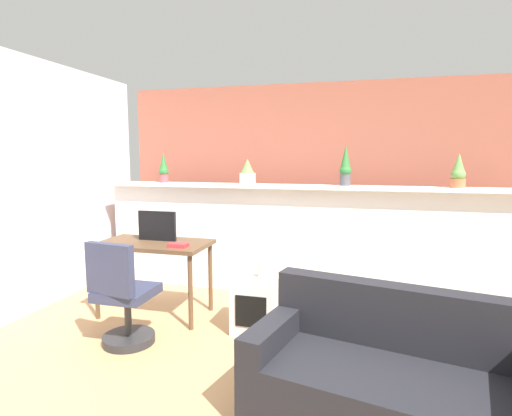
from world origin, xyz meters
TOP-DOWN VIEW (x-y plane):
  - ground_plane at (0.00, 0.00)m, footprint 12.00×12.00m
  - divider_wall at (0.00, 2.00)m, footprint 4.67×0.16m
  - plant_shelf at (0.00, 1.96)m, footprint 4.67×0.29m
  - brick_wall_behind at (0.00, 2.60)m, footprint 4.67×0.10m
  - potted_plant_0 at (-1.65, 1.96)m, footprint 0.12×0.12m
  - potted_plant_1 at (-0.59, 1.99)m, footprint 0.19×0.19m
  - potted_plant_2 at (0.53, 1.97)m, footprint 0.13×0.13m
  - potted_plant_3 at (1.66, 1.95)m, footprint 0.15×0.15m
  - desk at (-1.27, 0.99)m, footprint 1.10×0.60m
  - tv_monitor at (-1.28, 1.07)m, footprint 0.40×0.04m
  - office_chair at (-1.19, 0.29)m, footprint 0.47×0.47m
  - side_cube_shelf at (-0.18, 0.89)m, footprint 0.40×0.41m
  - vase_on_shelf at (-0.13, 0.91)m, footprint 0.09×0.09m
  - book_on_desk at (-0.94, 0.84)m, footprint 0.18×0.11m
  - couch at (0.91, -0.25)m, footprint 1.69×1.09m

SIDE VIEW (x-z plane):
  - ground_plane at x=0.00m, z-range 0.00..0.00m
  - side_cube_shelf at x=-0.18m, z-range 0.00..0.50m
  - couch at x=0.91m, z-range -0.12..0.68m
  - office_chair at x=-1.19m, z-range -0.07..0.84m
  - vase_on_shelf at x=-0.13m, z-range 0.50..0.64m
  - divider_wall at x=0.00m, z-range 0.00..1.24m
  - desk at x=-1.27m, z-range 0.29..1.04m
  - book_on_desk at x=-0.94m, z-range 0.75..0.79m
  - tv_monitor at x=-1.28m, z-range 0.75..1.05m
  - brick_wall_behind at x=0.00m, z-range 0.00..2.50m
  - plant_shelf at x=0.00m, z-range 1.24..1.28m
  - potted_plant_1 at x=-0.59m, z-range 1.26..1.55m
  - potted_plant_3 at x=1.66m, z-range 1.26..1.61m
  - potted_plant_0 at x=-1.65m, z-range 1.26..1.63m
  - potted_plant_2 at x=0.53m, z-range 1.26..1.71m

